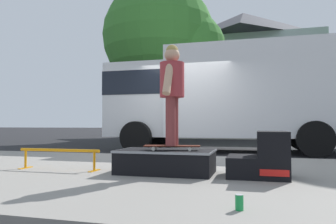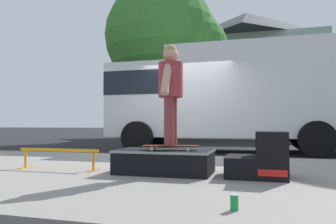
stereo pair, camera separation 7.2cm
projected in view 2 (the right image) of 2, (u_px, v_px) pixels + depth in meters
name	position (u px, v px, depth m)	size (l,w,h in m)	color
ground_plane	(176.00, 158.00, 7.74)	(140.00, 140.00, 0.00)	black
sidewalk_slab	(128.00, 174.00, 4.85)	(50.00, 5.00, 0.12)	gray
skate_box	(165.00, 161.00, 4.55)	(1.35, 0.77, 0.33)	black
kicker_ramp	(262.00, 158.00, 4.19)	(0.77, 0.69, 0.60)	black
grind_rail	(58.00, 154.00, 4.93)	(1.36, 0.28, 0.32)	orange
skateboard	(171.00, 146.00, 4.47)	(0.80, 0.32, 0.07)	#4C1E14
skater_kid	(171.00, 86.00, 4.51)	(0.34, 0.73, 1.41)	brown
soda_can	(234.00, 203.00, 2.57)	(0.07, 0.07, 0.13)	#198C3F
box_truck	(224.00, 95.00, 9.67)	(6.91, 2.63, 3.05)	white
street_tree_main	(167.00, 40.00, 15.04)	(5.71, 5.19, 7.52)	brown
house_behind	(247.00, 73.00, 21.55)	(9.54, 8.23, 8.40)	silver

